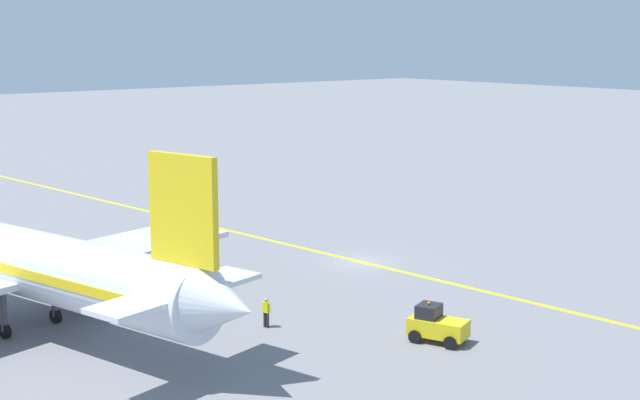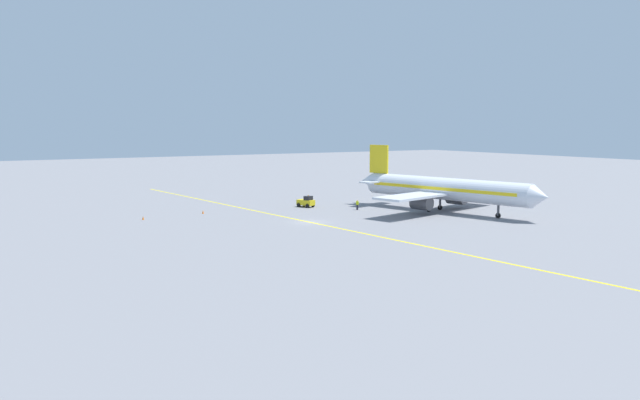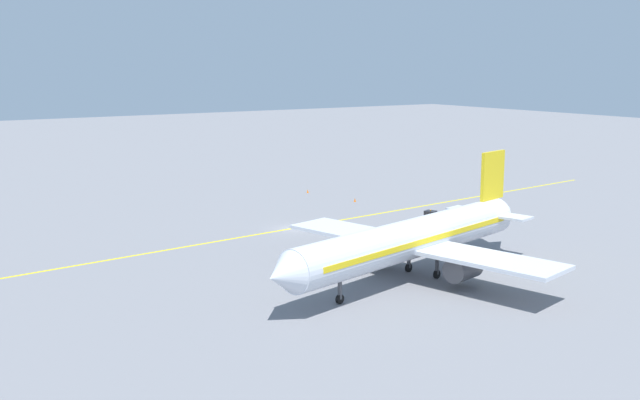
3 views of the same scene
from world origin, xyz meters
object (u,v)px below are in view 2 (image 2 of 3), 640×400
airplane_at_gate (443,189)px  baggage_tug_white (306,202)px  ground_crew_worker (357,204)px  traffic_cone_near_nose (203,212)px  traffic_cone_mid_apron (143,218)px

airplane_at_gate → baggage_tug_white: (16.08, -16.64, -2.81)m
ground_crew_worker → traffic_cone_near_nose: 25.36m
ground_crew_worker → traffic_cone_near_nose: bearing=-20.9°
traffic_cone_near_nose → traffic_cone_mid_apron: bearing=9.2°
airplane_at_gate → baggage_tug_white: size_ratio=10.53×
airplane_at_gate → traffic_cone_near_nose: size_ratio=63.95×
ground_crew_worker → traffic_cone_mid_apron: 34.52m
traffic_cone_near_nose → airplane_at_gate: bearing=152.0°
ground_crew_worker → traffic_cone_mid_apron: bearing=-12.4°
baggage_tug_white → airplane_at_gate: bearing=134.0°
airplane_at_gate → ground_crew_worker: (10.55, -9.15, -2.80)m
baggage_tug_white → ground_crew_worker: 9.31m
ground_crew_worker → traffic_cone_near_nose: ground_crew_worker is taller
traffic_cone_near_nose → traffic_cone_mid_apron: size_ratio=1.00×
baggage_tug_white → traffic_cone_near_nose: 18.23m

